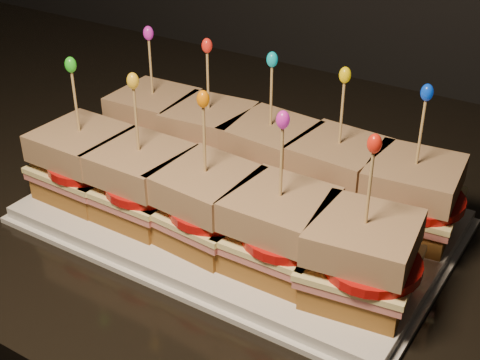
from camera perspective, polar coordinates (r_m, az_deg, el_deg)
The scene contains 73 objects.
granite_slab at distance 0.99m, azimuth -12.03°, elevation 3.81°, with size 2.69×0.75×0.04m, color black.
platter at distance 0.73m, azimuth 0.00°, elevation -3.13°, with size 0.43×0.27×0.02m, color silver.
platter_rim at distance 0.73m, azimuth 0.00°, elevation -3.52°, with size 0.45×0.28×0.01m, color silver.
sandwich_0_bread_bot at distance 0.85m, azimuth -7.19°, elevation 3.30°, with size 0.09×0.09×0.02m, color brown.
sandwich_0_ham at distance 0.84m, azimuth -7.26°, elevation 4.27°, with size 0.09×0.09×0.01m, color #C75854.
sandwich_0_cheese at distance 0.84m, azimuth -7.29°, elevation 4.70°, with size 0.10×0.09×0.01m, color #FAEA98.
sandwich_0_tomato at distance 0.83m, azimuth -6.94°, elevation 4.84°, with size 0.09×0.09×0.01m, color red.
sandwich_0_bread_top at distance 0.83m, azimuth -7.41°, elevation 6.39°, with size 0.09×0.09×0.03m, color #5C2E16.
sandwich_0_pick at distance 0.81m, azimuth -7.62°, elevation 9.29°, with size 0.00×0.00×0.09m, color tan.
sandwich_0_frill at distance 0.80m, azimuth -7.83°, elevation 12.31°, with size 0.01×0.01×0.02m, color #C51FB4.
sandwich_1_bread_bot at distance 0.80m, azimuth -2.59°, elevation 1.90°, with size 0.09×0.09×0.02m, color brown.
sandwich_1_ham at distance 0.80m, azimuth -2.62°, elevation 2.92°, with size 0.09×0.09×0.01m, color #C75854.
sandwich_1_cheese at distance 0.79m, azimuth -2.63°, elevation 3.37°, with size 0.10×0.09×0.01m, color #FAEA98.
sandwich_1_tomato at distance 0.78m, azimuth -2.17°, elevation 3.48°, with size 0.09×0.09×0.01m, color red.
sandwich_1_bread_top at distance 0.78m, azimuth -2.68°, elevation 5.13°, with size 0.09×0.09×0.03m, color #5C2E16.
sandwich_1_pick at distance 0.77m, azimuth -2.76°, elevation 8.19°, with size 0.00×0.00×0.09m, color tan.
sandwich_1_frill at distance 0.75m, azimuth -2.84°, elevation 11.39°, with size 0.01×0.01×0.02m, color red.
sandwich_2_bread_bot at distance 0.77m, azimuth 2.51°, elevation 0.34°, with size 0.09×0.09×0.02m, color brown.
sandwich_2_ham at distance 0.76m, azimuth 2.53°, elevation 1.39°, with size 0.09×0.09×0.01m, color #C75854.
sandwich_2_cheese at distance 0.75m, azimuth 2.54°, elevation 1.85°, with size 0.10×0.09×0.01m, color #FAEA98.
sandwich_2_tomato at distance 0.74m, azimuth 3.12°, elevation 1.94°, with size 0.09×0.09×0.01m, color red.
sandwich_2_bread_top at distance 0.74m, azimuth 2.59°, elevation 3.69°, with size 0.09×0.09×0.03m, color #5C2E16.
sandwich_2_pick at distance 0.72m, azimuth 2.67°, elevation 6.88°, with size 0.00×0.00×0.09m, color tan.
sandwich_2_frill at distance 0.71m, azimuth 2.76°, elevation 10.24°, with size 0.01×0.01×0.02m, color #09A8BA.
sandwich_3_bread_bot at distance 0.73m, azimuth 8.10°, elevation -1.39°, with size 0.09×0.09×0.02m, color brown.
sandwich_3_ham at distance 0.73m, azimuth 8.19°, elevation -0.31°, with size 0.09×0.09×0.01m, color #C75854.
sandwich_3_cheese at distance 0.72m, azimuth 8.23°, elevation 0.17°, with size 0.10×0.09×0.01m, color #FAEA98.
sandwich_3_tomato at distance 0.71m, azimuth 8.94°, elevation 0.23°, with size 0.09×0.09×0.01m, color red.
sandwich_3_bread_top at distance 0.71m, azimuth 8.38°, elevation 2.06°, with size 0.09×0.09×0.03m, color #5C2E16.
sandwich_3_pick at distance 0.69m, azimuth 8.66°, elevation 5.36°, with size 0.00×0.00×0.09m, color tan.
sandwich_3_frill at distance 0.67m, azimuth 8.95°, elevation 8.85°, with size 0.01×0.01×0.02m, color yellow.
sandwich_4_bread_bot at distance 0.71m, azimuth 14.14°, elevation -3.23°, with size 0.09×0.09×0.02m, color brown.
sandwich_4_ham at distance 0.70m, azimuth 14.30°, elevation -2.14°, with size 0.09×0.09×0.01m, color #C75854.
sandwich_4_cheese at distance 0.70m, azimuth 14.37°, elevation -1.65°, with size 0.10×0.09×0.01m, color #FAEA98.
sandwich_4_tomato at distance 0.69m, azimuth 15.21°, elevation -1.62°, with size 0.09×0.09×0.01m, color red.
sandwich_4_bread_top at distance 0.69m, azimuth 14.65°, elevation 0.27°, with size 0.09×0.09×0.03m, color #5C2E16.
sandwich_4_pick at distance 0.66m, azimuth 15.14°, elevation 3.64°, with size 0.00×0.00×0.09m, color tan.
sandwich_4_frill at distance 0.65m, azimuth 15.66°, elevation 7.21°, with size 0.01×0.01×0.02m, color #0838E0.
sandwich_5_bread_bot at distance 0.77m, azimuth -12.99°, elevation -0.25°, with size 0.09×0.09×0.02m, color brown.
sandwich_5_ham at distance 0.76m, azimuth -13.12°, elevation 0.79°, with size 0.09×0.09×0.01m, color #C75854.
sandwich_5_cheese at distance 0.76m, azimuth -13.18°, elevation 1.25°, with size 0.10×0.09×0.01m, color #FAEA98.
sandwich_5_tomato at distance 0.75m, azimuth -12.90°, elevation 1.33°, with size 0.09×0.09×0.01m, color red.
sandwich_5_bread_top at distance 0.75m, azimuth -13.42°, elevation 3.06°, with size 0.09×0.09×0.03m, color #5C2E16.
sandwich_5_pick at distance 0.73m, azimuth -13.83°, elevation 6.21°, with size 0.00×0.00×0.09m, color tan.
sandwich_5_frill at distance 0.71m, azimuth -14.26°, elevation 9.51°, with size 0.01×0.01×0.02m, color green.
sandwich_6_bread_bot at distance 0.72m, azimuth -8.25°, elevation -2.04°, with size 0.09×0.09×0.02m, color brown.
sandwich_6_ham at distance 0.71m, azimuth -8.35°, elevation -0.95°, with size 0.09×0.09×0.01m, color #C75854.
sandwich_6_cheese at distance 0.71m, azimuth -8.39°, elevation -0.46°, with size 0.10×0.09×0.01m, color #FAEA98.
sandwich_6_tomato at distance 0.69m, azimuth -7.99°, elevation -0.41°, with size 0.09×0.09×0.01m, color red.
sandwich_6_bread_top at distance 0.70m, azimuth -8.55°, elevation 1.45°, with size 0.09×0.09×0.03m, color #5C2E16.
sandwich_6_pick at distance 0.68m, azimuth -8.83°, elevation 4.80°, with size 0.00×0.00×0.09m, color tan.
sandwich_6_frill at distance 0.66m, azimuth -9.14°, elevation 8.35°, with size 0.01×0.01×0.02m, color gold.
sandwich_7_bread_bot at distance 0.68m, azimuth -2.84°, elevation -4.06°, with size 0.09×0.09×0.02m, color brown.
sandwich_7_ham at distance 0.67m, azimuth -2.88°, elevation -2.92°, with size 0.09×0.09×0.01m, color #C75854.
sandwich_7_cheese at distance 0.66m, azimuth -2.89°, elevation -2.41°, with size 0.10×0.09×0.01m, color #FAEA98.
sandwich_7_tomato at distance 0.65m, azimuth -2.35°, elevation -2.40°, with size 0.09×0.09×0.01m, color red.
sandwich_7_bread_top at distance 0.65m, azimuth -2.95°, elevation -0.41°, with size 0.09×0.09×0.03m, color #5C2E16.
sandwich_7_pick at distance 0.63m, azimuth -3.06°, elevation 3.13°, with size 0.00×0.00×0.09m, color tan.
sandwich_7_frill at distance 0.61m, azimuth -3.17°, elevation 6.91°, with size 0.01×0.01×0.02m, color orange.
sandwich_8_bread_bot at distance 0.64m, azimuth 3.28°, elevation -6.29°, with size 0.09×0.09×0.02m, color brown.
sandwich_8_ham at distance 0.63m, azimuth 3.32°, elevation -5.12°, with size 0.09×0.09×0.01m, color #C75854.
sandwich_8_cheese at distance 0.63m, azimuth 3.34°, elevation -4.60°, with size 0.10×0.09×0.01m, color #FAEA98.
sandwich_8_tomato at distance 0.61m, azimuth 4.06°, elevation -4.62°, with size 0.09×0.09×0.01m, color red.
sandwich_8_bread_top at distance 0.61m, azimuth 3.41°, elevation -2.52°, with size 0.09×0.09×0.03m, color #5C2E16.
sandwich_8_pick at distance 0.59m, azimuth 3.54°, elevation 1.18°, with size 0.00×0.00×0.09m, color tan.
sandwich_8_frill at distance 0.57m, azimuth 3.68°, elevation 5.15°, with size 0.01×0.01×0.02m, color #CD22AF.
sandwich_9_bread_bot at distance 0.61m, azimuth 10.10°, elevation -8.67°, with size 0.09×0.09×0.02m, color brown.
sandwich_9_ham at distance 0.60m, azimuth 10.23°, elevation -7.48°, with size 0.09×0.09×0.01m, color #C75854.
sandwich_9_cheese at distance 0.60m, azimuth 10.29°, elevation -6.95°, with size 0.10×0.09×0.01m, color #FAEA98.
sandwich_9_tomato at distance 0.59m, azimuth 11.20°, elevation -7.02°, with size 0.09×0.09×0.01m, color red.
sandwich_9_bread_top at distance 0.58m, azimuth 10.53°, elevation -4.83°, with size 0.09×0.09×0.03m, color #5C2E16.
sandwich_9_pick at distance 0.56m, azimuth 10.95°, elevation -1.04°, with size 0.00×0.00×0.09m, color tan.
sandwich_9_frill at distance 0.54m, azimuth 11.40°, elevation 3.07°, with size 0.01×0.01×0.02m, color red.
Camera 1 is at (-0.15, 1.01, 1.32)m, focal length 50.00 mm.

